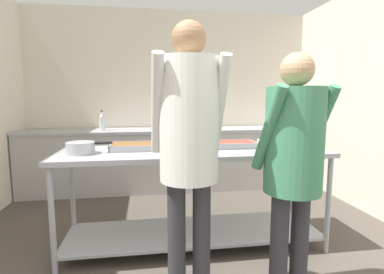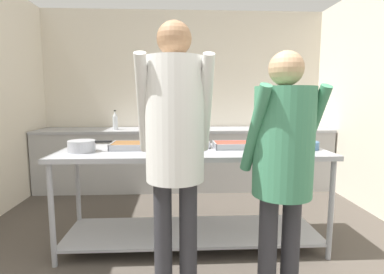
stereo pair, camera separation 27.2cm
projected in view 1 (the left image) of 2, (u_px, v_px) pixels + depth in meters
The scene contains 12 objects.
wall_rear at pixel (171, 98), 4.68m from camera, with size 4.38×0.06×2.65m.
back_counter at pixel (174, 158), 4.43m from camera, with size 4.22×0.65×0.88m.
serving_counter at pixel (194, 181), 2.68m from camera, with size 2.34×0.72×0.88m.
sauce_pan at pixel (81, 147), 2.44m from camera, with size 0.37×0.23×0.10m.
serving_tray_vegetables at pixel (137, 146), 2.66m from camera, with size 0.46×0.32×0.05m.
serving_tray_greens at pixel (188, 144), 2.79m from camera, with size 0.39×0.27×0.05m.
serving_tray_roast at pixel (234, 145), 2.77m from camera, with size 0.39×0.27×0.05m.
plate_stack at pixel (269, 143), 2.83m from camera, with size 0.23×0.23×0.06m.
broccoli_bowl at pixel (301, 142), 2.78m from camera, with size 0.24×0.24×0.12m.
guest_serving_left at pixel (293, 152), 1.91m from camera, with size 0.51×0.39×1.61m.
guest_serving_right at pixel (189, 135), 1.85m from camera, with size 0.46×0.36×1.79m.
water_bottle at pixel (102, 121), 4.17m from camera, with size 0.07×0.07×0.28m.
Camera 1 is at (-0.39, -0.99, 1.34)m, focal length 28.00 mm.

